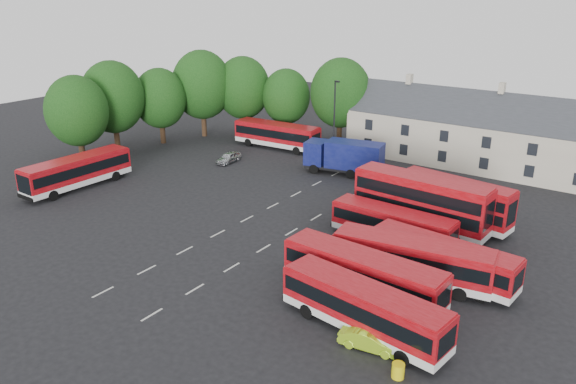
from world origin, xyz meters
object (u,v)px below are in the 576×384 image
Objects in this scene: silver_car at (229,157)px; lime_car at (371,339)px; lamppost at (334,121)px; bus_dd_south at (421,200)px; box_truck at (345,156)px; bus_row_a at (364,306)px; bus_west at (77,170)px; grit_bin at (398,371)px.

silver_car reaches higher than lime_car.
lamppost is at bearing 24.92° from silver_car.
box_truck is at bearing 146.93° from bus_dd_south.
bus_row_a is 34.15m from lamppost.
grit_bin is at bearing -101.03° from bus_west.
box_truck is at bearing 124.54° from grit_bin.
bus_row_a is 1.12× the size of lamppost.
bus_dd_south is at bearing -47.62° from box_truck.
lime_car is (1.17, -1.21, -1.27)m from bus_row_a.
bus_west is 13.41× the size of grit_bin.
box_truck reaches higher than bus_west.
bus_row_a reaches higher than lime_car.
bus_row_a is 1.24× the size of box_truck.
grit_bin is at bearing -130.24° from lime_car.
lamppost is (11.02, 6.11, 4.76)m from silver_car.
bus_dd_south reaches higher than silver_car.
bus_row_a is 4.72m from grit_bin.
lamppost is at bearing 131.33° from bus_row_a.
bus_west is at bearing -118.00° from silver_car.
box_truck is 35.21m from grit_bin.
box_truck is 10.38× the size of grit_bin.
lamppost reaches higher than grit_bin.
bus_row_a reaches higher than silver_car.
lamppost is (-2.62, 1.90, 3.23)m from box_truck.
lime_car is (31.14, -23.29, -0.02)m from silver_car.
lamppost reaches higher than bus_row_a.
bus_dd_south is (-3.31, 16.70, 0.88)m from bus_row_a.
silver_car is 41.72m from grit_bin.
bus_west is 3.17× the size of silver_car.
lamppost is (-22.56, 30.87, 4.95)m from grit_bin.
lamppost is at bearing 126.16° from grit_bin.
bus_row_a is 30.95m from box_truck.
lamppost reaches higher than lime_car.
lime_car is at bearing -55.61° from lamppost.
lime_car is at bearing -72.63° from bus_dd_south.
silver_car is at bearing -151.01° from lamppost.
bus_row_a is 37.25m from silver_car.
silver_car is 0.37× the size of lamppost.
bus_row_a is at bearing -56.08° from lamppost.
bus_dd_south is 13.59× the size of grit_bin.
silver_car is 4.23× the size of grit_bin.
silver_car is at bearing 151.04° from bus_row_a.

